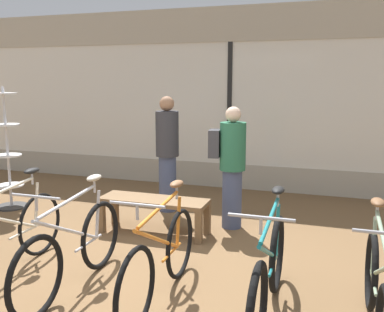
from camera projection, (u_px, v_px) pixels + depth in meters
name	position (u px, v px, depth m)	size (l,w,h in m)	color
ground_plane	(139.00, 277.00, 4.29)	(24.00, 24.00, 0.00)	brown
shop_back_wall	(230.00, 98.00, 7.57)	(12.00, 0.08, 3.20)	#B2A893
bicycle_left	(7.00, 236.00, 4.32)	(0.46, 1.78, 1.03)	black
bicycle_center_left	(73.00, 249.00, 3.99)	(0.46, 1.74, 1.04)	black
bicycle_center_right	(161.00, 259.00, 3.79)	(0.46, 1.70, 1.03)	black
bicycle_right	(269.00, 274.00, 3.48)	(0.46, 1.79, 1.04)	black
bicycle_far_right	(377.00, 293.00, 3.21)	(0.46, 1.69, 1.02)	black
accessory_rack	(8.00, 159.00, 6.51)	(0.48, 0.48, 1.85)	#333333
display_bench	(154.00, 205.00, 5.47)	(1.40, 0.44, 0.46)	brown
customer_near_rack	(231.00, 164.00, 5.60)	(0.52, 0.38, 1.61)	#424C6B
customer_by_window	(167.00, 151.00, 6.33)	(0.38, 0.38, 1.72)	#424C6B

